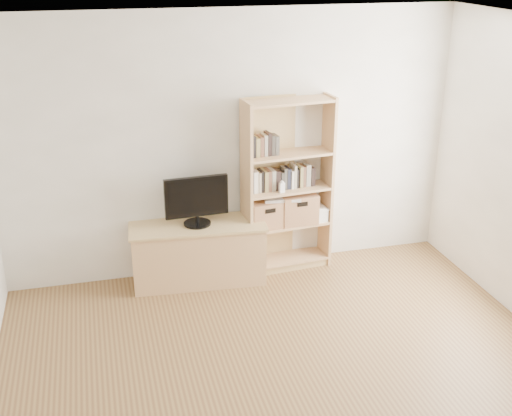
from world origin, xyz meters
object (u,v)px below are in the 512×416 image
object	(u,v)px
bookshelf	(287,186)
basket_left	(265,213)
baby_monitor	(282,188)
television	(196,201)
basket_right	(297,207)
tv_stand	(198,254)
laptop	(281,197)

from	to	relation	value
bookshelf	basket_left	bearing A→B (deg)	-178.81
basket_left	baby_monitor	bearing A→B (deg)	-35.40
television	basket_left	distance (m)	0.73
bookshelf	basket_right	distance (m)	0.27
baby_monitor	basket_right	size ratio (longest dim) A/B	0.27
basket_left	basket_right	bearing A→B (deg)	-1.24
television	tv_stand	bearing A→B (deg)	0.00
basket_right	laptop	distance (m)	0.22
baby_monitor	basket_right	distance (m)	0.36
laptop	baby_monitor	bearing A→B (deg)	-97.82
basket_right	laptop	size ratio (longest dim) A/B	1.03
tv_stand	basket_left	size ratio (longest dim) A/B	3.82
bookshelf	basket_right	xyz separation A→B (m)	(0.11, 0.01, -0.24)
bookshelf	laptop	bearing A→B (deg)	-170.38
bookshelf	laptop	size ratio (longest dim) A/B	4.95
baby_monitor	tv_stand	bearing A→B (deg)	164.03
basket_left	bookshelf	bearing A→B (deg)	-0.05
television	laptop	xyz separation A→B (m)	(0.87, 0.06, -0.07)
basket_left	laptop	bearing A→B (deg)	-3.27
tv_stand	basket_right	bearing A→B (deg)	9.04
baby_monitor	television	bearing A→B (deg)	164.03
basket_right	baby_monitor	bearing A→B (deg)	-152.93
laptop	bookshelf	bearing A→B (deg)	22.81
bookshelf	basket_left	xyz separation A→B (m)	(-0.24, -0.03, -0.26)
television	baby_monitor	bearing A→B (deg)	-4.54
bookshelf	television	bearing A→B (deg)	179.60
baby_monitor	basket_right	xyz separation A→B (m)	(0.20, 0.11, -0.27)
basket_left	laptop	size ratio (longest dim) A/B	0.93
baby_monitor	basket_left	xyz separation A→B (m)	(-0.15, 0.08, -0.29)
baby_monitor	laptop	size ratio (longest dim) A/B	0.28
baby_monitor	basket_left	world-z (taller)	baby_monitor
laptop	television	bearing A→B (deg)	-167.96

